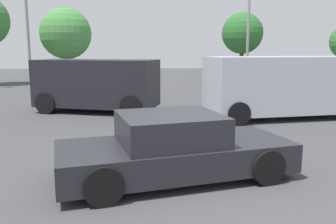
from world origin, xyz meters
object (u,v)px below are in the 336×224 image
object	(u,v)px
sedan_foreground	(174,149)
light_post_far	(26,1)
light_post_near	(249,1)
van_white	(282,85)
suv_dark	(97,84)

from	to	relation	value
sedan_foreground	light_post_far	world-z (taller)	light_post_far
light_post_near	van_white	bearing A→B (deg)	-95.74
suv_dark	light_post_far	world-z (taller)	light_post_far
sedan_foreground	suv_dark	world-z (taller)	suv_dark
sedan_foreground	van_white	size ratio (longest dim) A/B	0.84
sedan_foreground	light_post_far	distance (m)	12.69
sedan_foreground	van_white	distance (m)	7.18
light_post_near	light_post_far	distance (m)	10.95
suv_dark	light_post_near	world-z (taller)	light_post_near
van_white	light_post_far	size ratio (longest dim) A/B	0.81
sedan_foreground	light_post_near	xyz separation A→B (m)	(4.96, 12.38, 4.30)
suv_dark	light_post_near	distance (m)	9.64
van_white	light_post_near	size ratio (longest dim) A/B	0.75
van_white	light_post_near	bearing A→B (deg)	76.24
light_post_near	light_post_far	size ratio (longest dim) A/B	1.09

